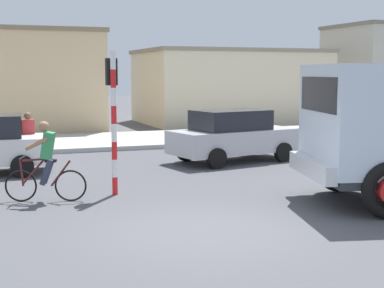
# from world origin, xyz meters

# --- Properties ---
(ground_plane) EXTENTS (120.00, 120.00, 0.00)m
(ground_plane) POSITION_xyz_m (0.00, 0.00, 0.00)
(ground_plane) COLOR #4C4C51
(sidewalk_far) EXTENTS (80.00, 5.00, 0.16)m
(sidewalk_far) POSITION_xyz_m (0.00, 13.16, 0.08)
(sidewalk_far) COLOR #ADADA8
(sidewalk_far) RESTS_ON ground
(cyclist) EXTENTS (1.66, 0.68, 1.72)m
(cyclist) POSITION_xyz_m (-2.34, 3.29, 0.86)
(cyclist) COLOR black
(cyclist) RESTS_ON ground
(traffic_light_pole) EXTENTS (0.24, 0.43, 3.20)m
(traffic_light_pole) POSITION_xyz_m (-0.81, 3.57, 2.07)
(traffic_light_pole) COLOR red
(traffic_light_pole) RESTS_ON ground
(car_white_mid) EXTENTS (4.26, 2.48, 1.60)m
(car_white_mid) POSITION_xyz_m (3.70, 7.05, 0.82)
(car_white_mid) COLOR #B7B7BC
(car_white_mid) RESTS_ON ground
(pedestrian_near_kerb) EXTENTS (0.34, 0.22, 1.62)m
(pedestrian_near_kerb) POSITION_xyz_m (-2.33, 7.83, 0.85)
(pedestrian_near_kerb) COLOR #2D334C
(pedestrian_near_kerb) RESTS_ON ground
(building_mid_block) EXTENTS (8.68, 6.74, 4.70)m
(building_mid_block) POSITION_xyz_m (-2.51, 19.43, 2.35)
(building_mid_block) COLOR #D1B284
(building_mid_block) RESTS_ON ground
(building_corner_right) EXTENTS (9.82, 6.52, 3.99)m
(building_corner_right) POSITION_xyz_m (9.50, 20.47, 2.00)
(building_corner_right) COLOR beige
(building_corner_right) RESTS_ON ground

